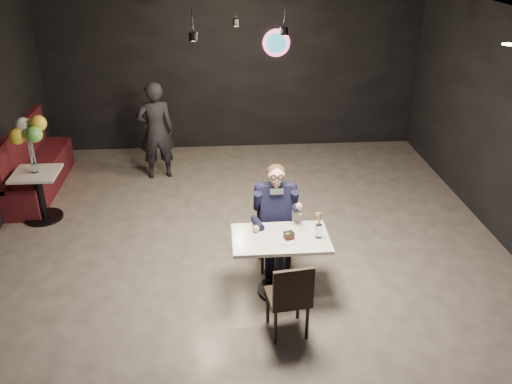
{
  "coord_description": "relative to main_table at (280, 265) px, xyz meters",
  "views": [
    {
      "loc": [
        -0.34,
        -5.56,
        3.9
      ],
      "look_at": [
        0.11,
        0.27,
        1.03
      ],
      "focal_mm": 38.0,
      "sensor_mm": 36.0,
      "label": 1
    }
  ],
  "objects": [
    {
      "name": "chair_far",
      "position": [
        0.0,
        0.55,
        0.09
      ],
      "size": [
        0.42,
        0.46,
        0.92
      ],
      "primitive_type": "cube",
      "color": "black",
      "rests_on": "floor"
    },
    {
      "name": "wall_sign",
      "position": [
        0.46,
        4.8,
        1.62
      ],
      "size": [
        0.5,
        0.06,
        0.5
      ],
      "primitive_type": null,
      "color": "pink",
      "rests_on": "floor"
    },
    {
      "name": "main_table",
      "position": [
        0.0,
        0.0,
        0.0
      ],
      "size": [
        1.1,
        0.7,
        0.75
      ],
      "primitive_type": "cube",
      "color": "white",
      "rests_on": "floor"
    },
    {
      "name": "sundae_glass",
      "position": [
        0.42,
        -0.04,
        0.46
      ],
      "size": [
        0.07,
        0.07,
        0.16
      ],
      "primitive_type": "cylinder",
      "color": "silver",
      "rests_on": "main_table"
    },
    {
      "name": "dessert_plate",
      "position": [
        0.06,
        -0.09,
        0.38
      ],
      "size": [
        0.22,
        0.22,
        0.01
      ],
      "primitive_type": "cylinder",
      "color": "white",
      "rests_on": "main_table"
    },
    {
      "name": "balloon_vase",
      "position": [
        -3.29,
        2.06,
        0.44
      ],
      "size": [
        0.09,
        0.09,
        0.14
      ],
      "primitive_type": "cylinder",
      "color": "silver",
      "rests_on": "side_table"
    },
    {
      "name": "mint_leaf",
      "position": [
        0.07,
        -0.09,
        0.47
      ],
      "size": [
        0.06,
        0.04,
        0.01
      ],
      "primitive_type": "ellipsoid",
      "color": "#2D8A41",
      "rests_on": "cake_slice"
    },
    {
      "name": "seated_man",
      "position": [
        0.0,
        0.55,
        0.34
      ],
      "size": [
        0.6,
        0.8,
        1.44
      ],
      "primitive_type": "cube",
      "color": "black",
      "rests_on": "floor"
    },
    {
      "name": "pendant_lights",
      "position": [
        -0.34,
        2.33,
        2.51
      ],
      "size": [
        1.4,
        1.2,
        0.36
      ],
      "primitive_type": "cube",
      "color": "black",
      "rests_on": "floor"
    },
    {
      "name": "side_table",
      "position": [
        -3.29,
        2.06,
        0.02
      ],
      "size": [
        0.63,
        0.63,
        0.79
      ],
      "primitive_type": "cube",
      "color": "white",
      "rests_on": "floor"
    },
    {
      "name": "wafer_cone",
      "position": [
        0.42,
        -0.07,
        0.63
      ],
      "size": [
        0.09,
        0.09,
        0.14
      ],
      "primitive_type": "cone",
      "rotation": [
        0.0,
        0.0,
        0.26
      ],
      "color": "#B17748",
      "rests_on": "sundae_glass"
    },
    {
      "name": "balloon_bunch",
      "position": [
        -3.29,
        2.06,
        0.87
      ],
      "size": [
        0.41,
        0.41,
        0.68
      ],
      "primitive_type": "cube",
      "color": "yellow",
      "rests_on": "balloon_vase"
    },
    {
      "name": "chair_near",
      "position": [
        0.0,
        -0.7,
        0.09
      ],
      "size": [
        0.48,
        0.51,
        0.92
      ],
      "primitive_type": "cube",
      "rotation": [
        0.0,
        0.0,
        0.13
      ],
      "color": "black",
      "rests_on": "floor"
    },
    {
      "name": "booth_bench",
      "position": [
        -3.59,
        3.06,
        0.18
      ],
      "size": [
        0.56,
        2.24,
        1.12
      ],
      "primitive_type": "cube",
      "color": "#47100F",
      "rests_on": "floor"
    },
    {
      "name": "cake_slice",
      "position": [
        0.09,
        -0.06,
        0.42
      ],
      "size": [
        0.13,
        0.12,
        0.07
      ],
      "primitive_type": "cube",
      "rotation": [
        0.0,
        0.0,
        0.35
      ],
      "color": "black",
      "rests_on": "dessert_plate"
    },
    {
      "name": "floor",
      "position": [
        -0.34,
        0.33,
        -0.38
      ],
      "size": [
        9.0,
        9.0,
        0.0
      ],
      "primitive_type": "plane",
      "color": "gray",
      "rests_on": "ground"
    },
    {
      "name": "passerby",
      "position": [
        -1.7,
        3.46,
        0.46
      ],
      "size": [
        0.67,
        0.5,
        1.67
      ],
      "primitive_type": "imported",
      "rotation": [
        0.0,
        0.0,
        3.32
      ],
      "color": "black",
      "rests_on": "floor"
    }
  ]
}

